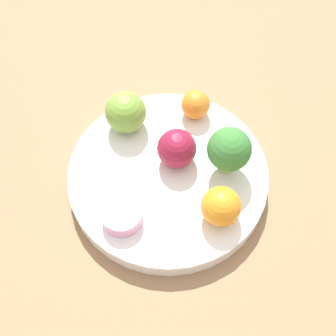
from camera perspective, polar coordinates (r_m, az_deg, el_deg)
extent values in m
plane|color=gray|center=(0.64, 0.00, -2.56)|extent=(6.00, 6.00, 0.00)
cube|color=#936D4C|center=(0.63, 0.00, -2.13)|extent=(1.20, 1.20, 0.02)
cylinder|color=white|center=(0.61, 0.00, -1.10)|extent=(0.26, 0.26, 0.03)
cylinder|color=#99C17A|center=(0.60, 7.15, 0.65)|extent=(0.02, 0.02, 0.02)
sphere|color=#387A33|center=(0.57, 7.49, 2.29)|extent=(0.06, 0.06, 0.06)
sphere|color=maroon|center=(0.59, 1.07, 2.40)|extent=(0.05, 0.05, 0.05)
sphere|color=olive|center=(0.62, -5.18, 6.76)|extent=(0.06, 0.06, 0.06)
sphere|color=orange|center=(0.64, 3.36, 7.72)|extent=(0.04, 0.04, 0.04)
sphere|color=orange|center=(0.55, 6.21, -4.92)|extent=(0.05, 0.05, 0.05)
cylinder|color=#EA9EC6|center=(0.57, -5.65, -5.76)|extent=(0.05, 0.05, 0.02)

